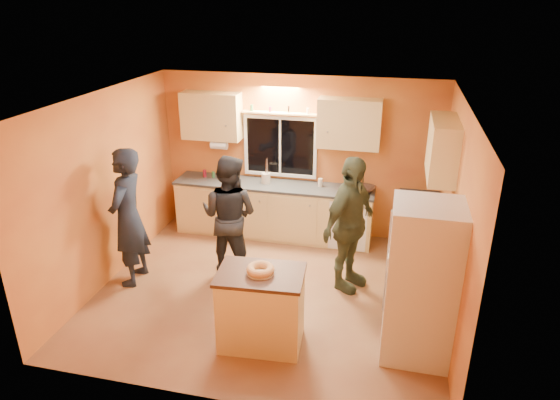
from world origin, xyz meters
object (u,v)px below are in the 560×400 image
(island, at_px, (261,308))
(person_center, at_px, (229,215))
(refrigerator, at_px, (421,283))
(person_left, at_px, (128,218))
(person_right, at_px, (349,225))

(island, xyz_separation_m, person_center, (-0.86, 1.47, 0.40))
(person_center, bearing_deg, refrigerator, 162.35)
(island, relative_size, person_left, 0.52)
(refrigerator, distance_m, person_center, 2.84)
(island, distance_m, person_center, 1.75)
(person_left, xyz_separation_m, person_center, (1.23, 0.56, -0.09))
(refrigerator, relative_size, person_center, 1.03)
(refrigerator, height_order, person_left, person_left)
(refrigerator, xyz_separation_m, island, (-1.70, -0.24, -0.43))
(person_left, bearing_deg, person_center, 110.84)
(person_right, bearing_deg, person_left, 126.72)
(island, bearing_deg, person_right, 56.20)
(refrigerator, xyz_separation_m, person_center, (-2.56, 1.23, -0.03))
(person_left, xyz_separation_m, person_right, (2.91, 0.52, -0.03))
(island, distance_m, person_left, 2.33)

